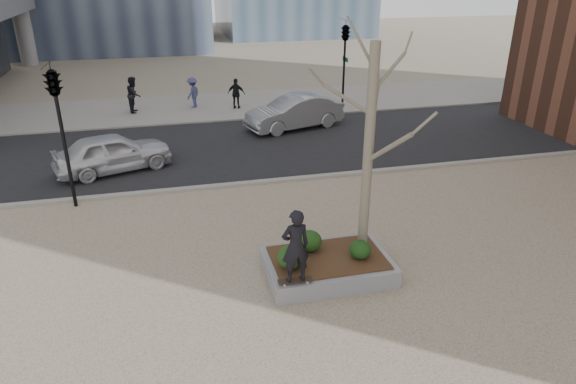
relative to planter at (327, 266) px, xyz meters
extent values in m
plane|color=tan|center=(-1.00, 0.00, -0.23)|extent=(120.00, 120.00, 0.00)
cube|color=black|center=(-1.00, 10.00, -0.21)|extent=(60.00, 8.00, 0.02)
cube|color=gray|center=(-1.00, 17.00, -0.21)|extent=(60.00, 6.00, 0.02)
cube|color=gray|center=(0.00, 0.00, 0.00)|extent=(3.00, 2.00, 0.45)
cube|color=#382314|center=(0.00, 0.00, 0.25)|extent=(2.70, 1.70, 0.04)
ellipsoid|color=#133D14|center=(-0.97, -0.22, 0.54)|extent=(0.64, 0.64, 0.54)
ellipsoid|color=#143510|center=(-0.34, 0.43, 0.52)|extent=(0.61, 0.61, 0.52)
ellipsoid|color=#183310|center=(0.74, -0.21, 0.49)|extent=(0.53, 0.53, 0.45)
imported|color=black|center=(-1.03, -0.82, 1.17)|extent=(0.66, 0.47, 1.73)
imported|color=silver|center=(-5.47, 8.43, 0.50)|extent=(4.44, 2.89, 1.41)
imported|color=gray|center=(2.26, 12.03, 0.54)|extent=(4.79, 2.77, 1.49)
imported|color=black|center=(-4.94, 16.71, 0.70)|extent=(0.78, 0.95, 1.79)
imported|color=#3C416C|center=(-1.98, 16.96, 0.59)|extent=(1.04, 1.17, 1.57)
imported|color=black|center=(0.21, 16.18, 0.58)|extent=(0.99, 0.69, 1.56)
camera|label=1|loc=(-3.48, -10.15, 6.75)|focal=32.00mm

